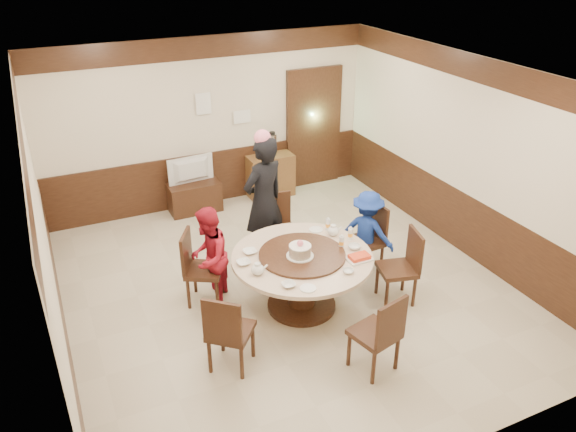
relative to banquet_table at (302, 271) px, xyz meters
name	(u,v)px	position (x,y,z in m)	size (l,w,h in m)	color
room	(287,215)	(0.02, 0.46, 0.55)	(6.00, 6.04, 2.84)	#C1B59B
banquet_table	(302,271)	(0.00, 0.00, 0.00)	(1.71, 1.71, 0.78)	#341C10
chair_0	(365,251)	(1.17, 0.41, -0.23)	(0.47, 0.46, 0.97)	#341C10
chair_1	(280,240)	(0.23, 1.17, -0.23)	(0.51, 0.51, 0.97)	#341C10
chair_2	(203,280)	(-1.06, 0.65, -0.23)	(0.60, 0.60, 0.97)	#341C10
chair_3	(230,343)	(-1.16, -0.63, -0.23)	(0.62, 0.62, 0.97)	#341C10
chair_4	(375,346)	(0.22, -1.32, -0.23)	(0.53, 0.54, 0.97)	#341C10
chair_5	(398,279)	(1.17, -0.37, -0.23)	(0.54, 0.53, 0.97)	#341C10
person_standing	(264,202)	(0.02, 1.22, 0.40)	(0.68, 0.45, 1.87)	black
person_red	(209,257)	(-0.99, 0.59, 0.12)	(0.64, 0.50, 1.31)	#AA1627
person_blue	(367,232)	(1.19, 0.42, 0.06)	(0.76, 0.44, 1.18)	navy
birthday_cake	(300,251)	(-0.05, -0.04, 0.32)	(0.33, 0.33, 0.22)	white
teapot_left	(258,270)	(-0.64, -0.15, 0.28)	(0.17, 0.15, 0.13)	white
teapot_right	(333,231)	(0.59, 0.29, 0.28)	(0.17, 0.15, 0.13)	white
bowl_0	(250,252)	(-0.55, 0.32, 0.24)	(0.16, 0.16, 0.04)	white
bowl_1	(348,271)	(0.31, -0.56, 0.24)	(0.13, 0.13, 0.04)	white
bowl_2	(289,285)	(-0.42, -0.52, 0.24)	(0.15, 0.15, 0.04)	white
bowl_3	(354,247)	(0.65, -0.12, 0.24)	(0.15, 0.15, 0.05)	white
bowl_4	(244,263)	(-0.70, 0.12, 0.24)	(0.16, 0.16, 0.04)	white
saucer_near	(308,288)	(-0.25, -0.65, 0.22)	(0.18, 0.18, 0.01)	white
saucer_far	(316,230)	(0.45, 0.50, 0.22)	(0.18, 0.18, 0.01)	white
shrimp_platter	(359,258)	(0.58, -0.37, 0.24)	(0.30, 0.20, 0.06)	white
bottle_0	(341,242)	(0.52, -0.04, 0.30)	(0.06, 0.06, 0.16)	white
bottle_1	(350,234)	(0.72, 0.10, 0.30)	(0.06, 0.06, 0.16)	white
bottle_2	(328,225)	(0.59, 0.44, 0.30)	(0.06, 0.06, 0.16)	white
tv_stand	(195,197)	(-0.42, 3.20, -0.28)	(0.85, 0.45, 0.50)	#341C10
television	(192,171)	(-0.42, 3.20, 0.19)	(0.77, 0.10, 0.45)	gray
side_cabinet	(270,176)	(0.98, 3.23, -0.16)	(0.80, 0.40, 0.75)	brown
thermos	(272,145)	(1.02, 3.23, 0.41)	(0.15, 0.15, 0.38)	silver
notice_left	(204,104)	(-0.09, 3.40, 1.22)	(0.25, 0.00, 0.35)	white
notice_right	(242,117)	(0.56, 3.40, 0.92)	(0.30, 0.00, 0.22)	white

